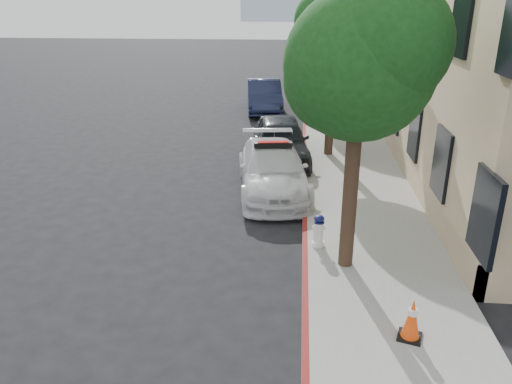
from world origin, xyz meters
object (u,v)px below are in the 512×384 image
object	(u,v)px
fire_hydrant	(319,231)
police_car	(273,169)
parked_car_far	(264,96)
traffic_cone	(412,319)
parked_car_mid	(281,140)

from	to	relation	value
fire_hydrant	police_car	bearing A→B (deg)	112.74
parked_car_far	traffic_cone	world-z (taller)	parked_car_far
police_car	fire_hydrant	size ratio (longest dim) A/B	6.70
parked_car_mid	parked_car_far	size ratio (longest dim) A/B	0.98
parked_car_far	parked_car_mid	bearing A→B (deg)	-88.67
parked_car_far	traffic_cone	bearing A→B (deg)	-85.07
police_car	traffic_cone	distance (m)	7.36
police_car	parked_car_far	size ratio (longest dim) A/B	1.06
fire_hydrant	traffic_cone	bearing A→B (deg)	-61.83
police_car	parked_car_mid	xyz separation A→B (m)	(0.10, 2.94, 0.09)
parked_car_mid	parked_car_far	xyz separation A→B (m)	(-1.18, 8.24, -0.01)
parked_car_far	fire_hydrant	xyz separation A→B (m)	(2.33, -14.86, -0.26)
traffic_cone	police_car	bearing A→B (deg)	111.33
parked_car_far	fire_hydrant	distance (m)	15.04
police_car	parked_car_far	xyz separation A→B (m)	(-1.08, 11.18, 0.08)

